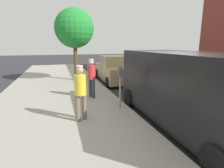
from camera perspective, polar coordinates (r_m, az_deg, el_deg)
name	(u,v)px	position (r m, az deg, el deg)	size (l,w,h in m)	color
ground_plane	(163,114)	(6.45, 16.16, -9.41)	(80.00, 80.00, 0.00)	#2D2D33
sidewalk_slab	(58,126)	(5.45, -17.17, -12.80)	(5.00, 32.00, 0.15)	#9E998E
parking_meter_near	(120,80)	(6.09, 2.70, 1.39)	(0.14, 0.18, 1.52)	gray
pedestrian_in_red	(91,76)	(7.47, -6.64, 2.65)	(0.34, 0.34, 1.64)	#383D47
pedestrian_in_yellow	(80,90)	(5.20, -10.18, -1.84)	(0.34, 0.34, 1.64)	#726656
parked_van	(188,88)	(5.53, 23.21, -1.06)	(2.19, 5.23, 2.15)	black
parked_sedan_behind	(115,70)	(11.62, 0.94, 4.58)	(2.10, 4.47, 1.65)	tan
street_tree	(74,29)	(11.47, -12.05, 17.05)	(2.37, 2.37, 4.37)	brown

